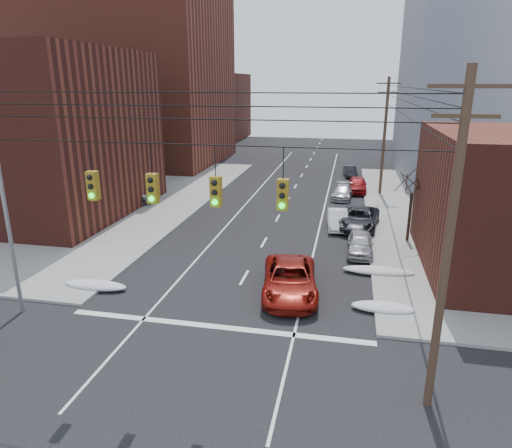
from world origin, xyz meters
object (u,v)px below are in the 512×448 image
at_px(parked_car_f, 350,171).
at_px(red_pickup, 290,279).
at_px(parked_car_c, 359,219).
at_px(parked_car_d, 343,192).
at_px(lot_car_b, 124,195).
at_px(parked_car_b, 338,219).
at_px(lot_car_c, 35,210).
at_px(lot_car_a, 89,203).
at_px(parked_car_e, 357,185).
at_px(lot_car_d, 75,196).
at_px(parked_car_a, 360,244).

bearing_deg(parked_car_f, red_pickup, -102.36).
xyz_separation_m(parked_car_c, parked_car_d, (-1.44, 9.10, -0.16)).
relative_size(red_pickup, lot_car_b, 1.07).
bearing_deg(lot_car_b, parked_car_b, -117.76).
relative_size(red_pickup, lot_car_c, 1.31).
bearing_deg(parked_car_c, lot_car_a, -172.39).
distance_m(red_pickup, parked_car_e, 24.36).
bearing_deg(lot_car_b, lot_car_d, 81.35).
height_order(red_pickup, lot_car_b, lot_car_b).
bearing_deg(parked_car_b, lot_car_a, 174.94).
bearing_deg(parked_car_c, parked_car_f, 100.07).
height_order(parked_car_a, lot_car_d, lot_car_d).
height_order(parked_car_a, lot_car_a, lot_car_a).
bearing_deg(parked_car_a, lot_car_d, 163.92).
relative_size(parked_car_a, parked_car_d, 0.94).
xyz_separation_m(lot_car_c, lot_car_d, (0.48, 4.76, -0.03)).
distance_m(parked_car_b, lot_car_d, 23.33).
bearing_deg(lot_car_c, parked_car_c, -83.57).
xyz_separation_m(red_pickup, parked_car_b, (2.03, 11.85, -0.14)).
distance_m(parked_car_a, parked_car_c, 5.41).
bearing_deg(lot_car_c, lot_car_b, -41.30).
relative_size(parked_car_a, parked_car_e, 0.89).
bearing_deg(parked_car_c, red_pickup, -99.06).
xyz_separation_m(parked_car_e, parked_car_f, (-0.76, 7.88, -0.16)).
height_order(red_pickup, parked_car_a, red_pickup).
relative_size(parked_car_a, lot_car_d, 1.09).
bearing_deg(lot_car_a, parked_car_e, -69.27).
bearing_deg(lot_car_c, parked_car_b, -83.64).
relative_size(parked_car_d, lot_car_c, 0.94).
relative_size(parked_car_c, lot_car_a, 1.46).
xyz_separation_m(parked_car_b, parked_car_c, (1.60, 0.21, 0.10)).
relative_size(parked_car_a, parked_car_f, 1.08).
bearing_deg(lot_car_d, parked_car_a, -109.37).
bearing_deg(parked_car_d, red_pickup, -90.26).
height_order(lot_car_a, lot_car_b, lot_car_b).
bearing_deg(parked_car_d, lot_car_d, -157.43).
relative_size(parked_car_e, lot_car_b, 0.82).
xyz_separation_m(parked_car_f, lot_car_d, (-24.00, -17.94, 0.16)).
relative_size(parked_car_e, lot_car_d, 1.23).
distance_m(parked_car_c, parked_car_e, 12.04).
relative_size(lot_car_a, lot_car_d, 1.04).
height_order(parked_car_c, lot_car_c, parked_car_c).
relative_size(parked_car_b, lot_car_c, 0.91).
bearing_deg(parked_car_f, lot_car_a, -144.39).
bearing_deg(parked_car_e, parked_car_c, -89.19).
relative_size(parked_car_b, lot_car_d, 1.12).
distance_m(parked_car_a, parked_car_d, 14.58).
height_order(parked_car_d, lot_car_d, lot_car_d).
relative_size(parked_car_c, parked_car_f, 1.50).
bearing_deg(red_pickup, parked_car_d, 76.24).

